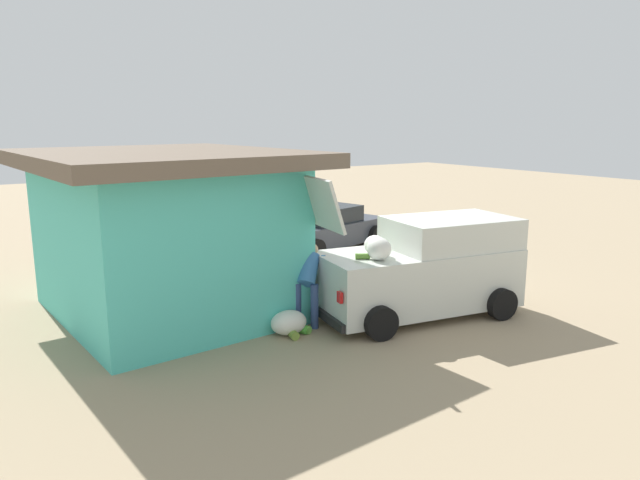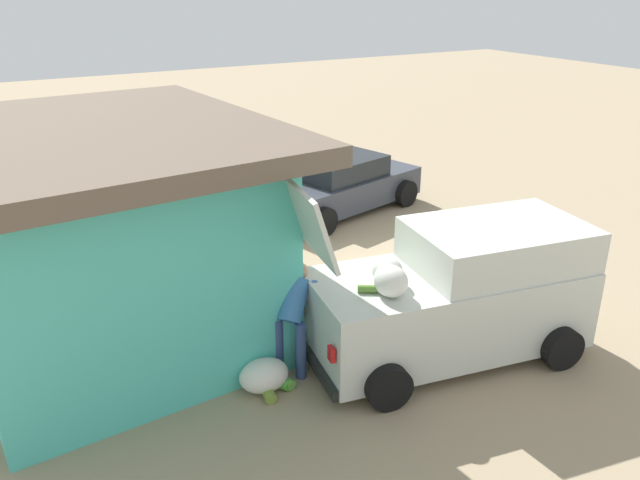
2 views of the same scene
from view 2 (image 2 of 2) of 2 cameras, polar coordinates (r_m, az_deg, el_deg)
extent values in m
plane|color=#9E896B|center=(12.01, 7.55, -3.62)|extent=(60.00, 60.00, 0.00)
cube|color=#4CC6B7|center=(10.09, -18.60, -0.48)|extent=(5.11, 4.32, 3.01)
cube|color=yellow|center=(10.53, -8.33, 4.94)|extent=(4.57, 0.47, 0.36)
cube|color=black|center=(10.19, -6.00, -2.26)|extent=(0.90, 0.13, 2.00)
cube|color=white|center=(11.37, -10.87, 7.67)|extent=(1.50, 0.17, 0.60)
cube|color=brown|center=(9.60, -19.82, 8.61)|extent=(6.10, 5.31, 0.28)
cube|color=silver|center=(9.58, 11.22, -5.91)|extent=(2.36, 4.26, 1.16)
cube|color=silver|center=(9.61, 15.55, -0.40)|extent=(2.04, 2.74, 0.61)
cube|color=black|center=(10.33, 21.00, 0.35)|extent=(1.46, 0.32, 0.47)
cube|color=silver|center=(8.04, -1.27, 1.89)|extent=(1.59, 0.60, 0.95)
ellipsoid|color=silver|center=(8.75, 6.02, -2.73)|extent=(0.48, 0.40, 0.40)
ellipsoid|color=silver|center=(8.43, 6.33, -3.65)|extent=(0.51, 0.43, 0.43)
cylinder|color=#5B8C32|center=(8.55, 4.27, -4.36)|extent=(0.23, 0.28, 0.11)
cylinder|color=#57A540|center=(8.90, 5.96, -3.21)|extent=(0.24, 0.21, 0.13)
cube|color=black|center=(9.06, -0.50, -10.94)|extent=(1.63, 0.35, 0.16)
cube|color=red|center=(8.22, 1.02, -10.13)|extent=(0.15, 0.08, 0.20)
cube|color=red|center=(9.31, -1.96, -5.93)|extent=(0.15, 0.08, 0.20)
cylinder|color=black|center=(9.90, 20.75, -9.00)|extent=(0.32, 0.66, 0.63)
cylinder|color=black|center=(11.16, 14.70, -4.52)|extent=(0.32, 0.66, 0.63)
cylinder|color=black|center=(8.54, 6.11, -12.91)|extent=(0.32, 0.66, 0.63)
cylinder|color=black|center=(9.97, 1.43, -7.13)|extent=(0.32, 0.66, 0.63)
cube|color=#383D47|center=(15.36, 1.57, 4.53)|extent=(2.78, 4.45, 0.67)
cube|color=#1E2328|center=(15.20, 1.59, 6.58)|extent=(2.04, 2.32, 0.48)
cylinder|color=black|center=(15.21, -4.78, 3.52)|extent=(0.38, 0.68, 0.65)
cylinder|color=black|center=(13.84, 0.36, 1.66)|extent=(0.38, 0.68, 0.65)
cylinder|color=black|center=(17.03, 2.55, 5.66)|extent=(0.38, 0.68, 0.65)
cylinder|color=black|center=(15.81, 7.67, 4.15)|extent=(0.38, 0.68, 0.65)
cylinder|color=navy|center=(10.12, -6.01, -6.22)|extent=(0.15, 0.15, 0.81)
cylinder|color=navy|center=(10.38, -5.12, -5.39)|extent=(0.15, 0.15, 0.81)
cylinder|color=#3872B2|center=(9.94, -5.71, -2.29)|extent=(0.48, 0.48, 0.57)
sphere|color=tan|center=(9.78, -5.79, -0.18)|extent=(0.22, 0.22, 0.22)
cylinder|color=#CC4C3F|center=(9.73, -5.82, 0.52)|extent=(0.24, 0.24, 0.05)
cylinder|color=#3872B2|center=(9.75, -6.37, -2.76)|extent=(0.09, 0.09, 0.54)
cylinder|color=#3872B2|center=(10.13, -5.07, -1.69)|extent=(0.09, 0.09, 0.54)
cylinder|color=navy|center=(9.11, -3.75, -9.45)|extent=(0.15, 0.15, 0.86)
cylinder|color=navy|center=(9.00, -1.72, -9.85)|extent=(0.15, 0.15, 0.86)
cylinder|color=#3872B2|center=(8.87, -2.37, -5.38)|extent=(0.68, 0.71, 0.69)
sphere|color=tan|center=(8.94, -1.80, -2.77)|extent=(0.23, 0.23, 0.23)
cylinder|color=#3872B2|center=(9.13, -3.34, -4.90)|extent=(0.09, 0.09, 0.58)
cylinder|color=#3872B2|center=(8.97, -0.49, -5.37)|extent=(0.09, 0.09, 0.58)
ellipsoid|color=silver|center=(8.90, -5.02, -11.93)|extent=(0.56, 0.71, 0.45)
cylinder|color=olive|center=(8.79, -4.58, -13.57)|extent=(0.25, 0.19, 0.16)
cylinder|color=green|center=(8.99, -3.50, -12.64)|extent=(0.30, 0.27, 0.15)
cylinder|color=#63B042|center=(9.02, -3.15, -12.51)|extent=(0.32, 0.24, 0.15)
cylinder|color=blue|center=(12.96, -6.28, -0.76)|extent=(0.33, 0.33, 0.31)
camera|label=1|loc=(3.36, -158.21, -45.03)|focal=32.85mm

